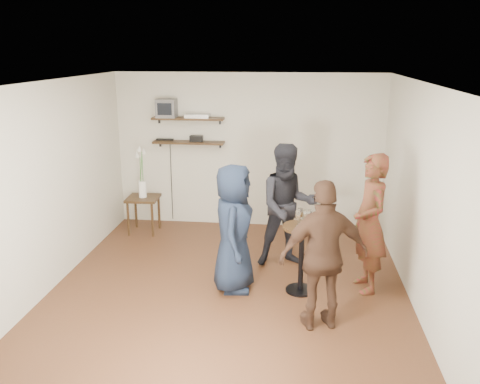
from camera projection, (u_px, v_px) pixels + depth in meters
name	position (u px, v px, depth m)	size (l,w,h in m)	color
room	(228.00, 191.00, 6.18)	(4.58, 5.08, 2.68)	#402114
shelf_upper	(188.00, 119.00, 8.41)	(1.20, 0.25, 0.04)	black
shelf_lower	(189.00, 142.00, 8.51)	(1.20, 0.25, 0.04)	black
crt_monitor	(167.00, 108.00, 8.40)	(0.32, 0.30, 0.30)	#59595B
dvd_deck	(198.00, 116.00, 8.37)	(0.40, 0.24, 0.06)	silver
radio	(196.00, 139.00, 8.48)	(0.22, 0.10, 0.10)	black
power_strip	(165.00, 139.00, 8.60)	(0.30, 0.05, 0.03)	black
side_table	(143.00, 203.00, 8.40)	(0.53, 0.53, 0.61)	black
vase_lilies	(142.00, 181.00, 8.29)	(0.19, 0.19, 0.89)	white
drinks_table	(301.00, 250.00, 6.30)	(0.48, 0.48, 0.88)	black
wine_glass_fl	(298.00, 216.00, 6.16)	(0.06, 0.06, 0.19)	silver
wine_glass_fr	(309.00, 216.00, 6.14)	(0.07, 0.07, 0.21)	silver
wine_glass_bl	(300.00, 213.00, 6.26)	(0.07, 0.07, 0.20)	silver
wine_glass_br	(305.00, 215.00, 6.17)	(0.07, 0.07, 0.20)	silver
person_plaid	(370.00, 223.00, 6.28)	(0.64, 0.42, 1.76)	#AC132A
person_dark	(288.00, 206.00, 7.03)	(0.85, 0.66, 1.74)	black
person_navy	(234.00, 228.00, 6.31)	(0.80, 0.52, 1.63)	#161F32
person_brown	(324.00, 256.00, 5.42)	(0.98, 0.41, 1.67)	#41281C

